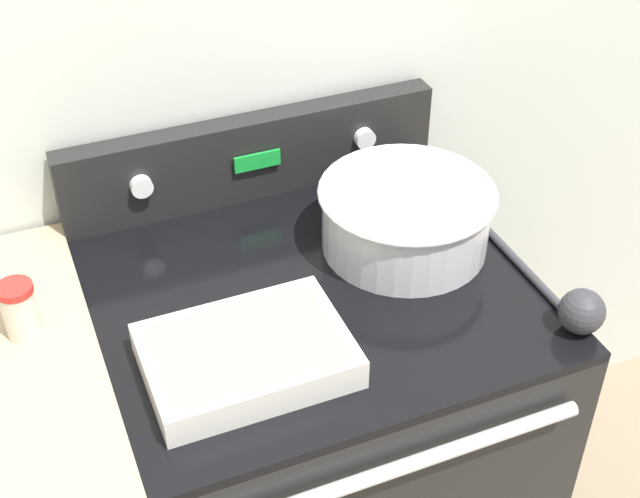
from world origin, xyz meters
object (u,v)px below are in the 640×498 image
(mixing_bowl, at_px, (406,214))
(ladle, at_px, (575,307))
(casserole_dish, at_px, (247,354))
(spice_jar_red_cap, at_px, (20,310))

(mixing_bowl, xyz_separation_m, ladle, (0.16, -0.29, -0.04))
(casserole_dish, distance_m, ladle, 0.53)
(casserole_dish, xyz_separation_m, ladle, (0.52, -0.10, 0.00))
(ladle, height_order, spice_jar_red_cap, spice_jar_red_cap)
(ladle, bearing_deg, mixing_bowl, 118.74)
(casserole_dish, bearing_deg, ladle, -11.20)
(mixing_bowl, bearing_deg, ladle, -61.26)
(casserole_dish, relative_size, spice_jar_red_cap, 3.17)
(mixing_bowl, relative_size, spice_jar_red_cap, 3.22)
(mixing_bowl, height_order, casserole_dish, mixing_bowl)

